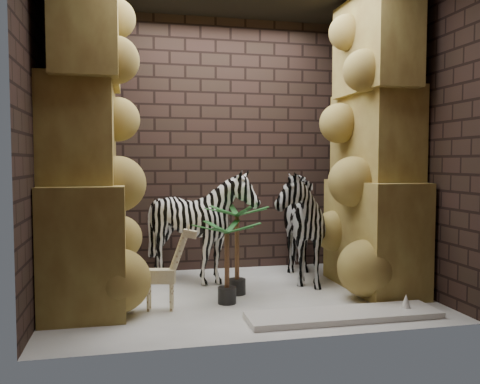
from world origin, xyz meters
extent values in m
plane|color=white|center=(0.00, 0.00, 0.00)|extent=(3.50, 3.50, 0.00)
plane|color=#2F1F1A|center=(0.00, 1.25, 1.50)|extent=(3.50, 0.00, 3.50)
plane|color=#2F1F1A|center=(0.00, -1.25, 1.50)|extent=(3.50, 0.00, 3.50)
plane|color=#2F1F1A|center=(-1.75, 0.00, 1.50)|extent=(0.00, 3.00, 3.00)
plane|color=#2F1F1A|center=(1.75, 0.00, 1.50)|extent=(0.00, 3.00, 3.00)
imported|color=white|center=(0.73, 0.51, 0.71)|extent=(0.78, 1.27, 1.42)
imported|color=white|center=(-0.29, 0.57, 0.55)|extent=(1.10, 1.31, 1.10)
cube|color=white|center=(0.71, -0.87, 0.03)|extent=(1.64, 0.42, 0.05)
camera|label=1|loc=(-1.03, -4.66, 1.30)|focal=37.38mm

